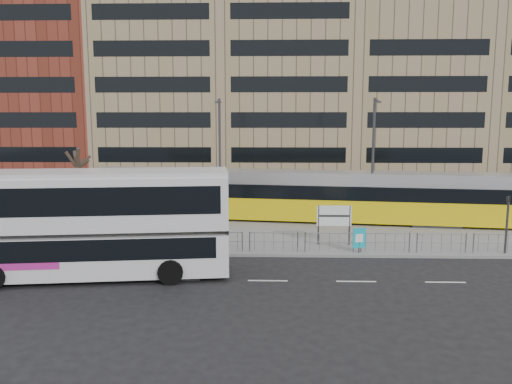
{
  "coord_description": "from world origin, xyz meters",
  "views": [
    {
      "loc": [
        2.07,
        -25.82,
        7.25
      ],
      "look_at": [
        1.19,
        6.0,
        2.62
      ],
      "focal_mm": 35.0,
      "sensor_mm": 36.0,
      "label": 1
    }
  ],
  "objects_px": {
    "tram": "(295,195)",
    "traffic_light_east": "(507,217)",
    "lamp_post_west": "(220,153)",
    "lamp_post_east": "(373,156)",
    "station_sign": "(334,218)",
    "double_decker_bus": "(92,220)",
    "bare_tree": "(76,146)",
    "pedestrian": "(89,212)",
    "ad_panel": "(359,239)",
    "traffic_light_west": "(58,213)"
  },
  "relations": [
    {
      "from": "pedestrian",
      "to": "traffic_light_east",
      "type": "relative_size",
      "value": 0.58
    },
    {
      "from": "lamp_post_east",
      "to": "station_sign",
      "type": "bearing_deg",
      "value": -119.83
    },
    {
      "from": "lamp_post_east",
      "to": "bare_tree",
      "type": "bearing_deg",
      "value": 177.32
    },
    {
      "from": "traffic_light_west",
      "to": "traffic_light_east",
      "type": "relative_size",
      "value": 1.0
    },
    {
      "from": "tram",
      "to": "ad_panel",
      "type": "xyz_separation_m",
      "value": [
        3.03,
        -8.84,
        -0.97
      ]
    },
    {
      "from": "ad_panel",
      "to": "traffic_light_west",
      "type": "relative_size",
      "value": 0.44
    },
    {
      "from": "lamp_post_west",
      "to": "bare_tree",
      "type": "height_order",
      "value": "lamp_post_west"
    },
    {
      "from": "ad_panel",
      "to": "bare_tree",
      "type": "bearing_deg",
      "value": 140.0
    },
    {
      "from": "double_decker_bus",
      "to": "traffic_light_west",
      "type": "relative_size",
      "value": 4.08
    },
    {
      "from": "double_decker_bus",
      "to": "pedestrian",
      "type": "bearing_deg",
      "value": 103.81
    },
    {
      "from": "tram",
      "to": "pedestrian",
      "type": "distance_m",
      "value": 14.22
    },
    {
      "from": "bare_tree",
      "to": "ad_panel",
      "type": "bearing_deg",
      "value": -24.71
    },
    {
      "from": "ad_panel",
      "to": "lamp_post_east",
      "type": "bearing_deg",
      "value": 58.79
    },
    {
      "from": "bare_tree",
      "to": "traffic_light_west",
      "type": "bearing_deg",
      "value": -76.81
    },
    {
      "from": "tram",
      "to": "traffic_light_east",
      "type": "bearing_deg",
      "value": -31.26
    },
    {
      "from": "lamp_post_west",
      "to": "bare_tree",
      "type": "relative_size",
      "value": 1.15
    },
    {
      "from": "tram",
      "to": "station_sign",
      "type": "distance_m",
      "value": 7.3
    },
    {
      "from": "station_sign",
      "to": "traffic_light_west",
      "type": "bearing_deg",
      "value": -175.62
    },
    {
      "from": "traffic_light_east",
      "to": "lamp_post_west",
      "type": "xyz_separation_m",
      "value": [
        -16.27,
        9.82,
        2.7
      ]
    },
    {
      "from": "tram",
      "to": "lamp_post_west",
      "type": "xyz_separation_m",
      "value": [
        -5.42,
        1.09,
        2.92
      ]
    },
    {
      "from": "lamp_post_east",
      "to": "bare_tree",
      "type": "distance_m",
      "value": 20.56
    },
    {
      "from": "station_sign",
      "to": "lamp_post_east",
      "type": "xyz_separation_m",
      "value": [
        3.27,
        5.7,
        3.07
      ]
    },
    {
      "from": "pedestrian",
      "to": "bare_tree",
      "type": "xyz_separation_m",
      "value": [
        -1.33,
        1.82,
        4.37
      ]
    },
    {
      "from": "pedestrian",
      "to": "bare_tree",
      "type": "distance_m",
      "value": 4.92
    },
    {
      "from": "lamp_post_east",
      "to": "tram",
      "type": "bearing_deg",
      "value": 165.45
    },
    {
      "from": "ad_panel",
      "to": "pedestrian",
      "type": "height_order",
      "value": "pedestrian"
    },
    {
      "from": "ad_panel",
      "to": "double_decker_bus",
      "type": "bearing_deg",
      "value": -177.87
    },
    {
      "from": "bare_tree",
      "to": "traffic_light_east",
      "type": "bearing_deg",
      "value": -17.66
    },
    {
      "from": "double_decker_bus",
      "to": "traffic_light_west",
      "type": "xyz_separation_m",
      "value": [
        -3.61,
        4.69,
        -0.55
      ]
    },
    {
      "from": "double_decker_bus",
      "to": "pedestrian",
      "type": "relative_size",
      "value": 6.98
    },
    {
      "from": "tram",
      "to": "traffic_light_west",
      "type": "relative_size",
      "value": 9.62
    },
    {
      "from": "tram",
      "to": "traffic_light_west",
      "type": "xyz_separation_m",
      "value": [
        -13.52,
        -8.22,
        0.22
      ]
    },
    {
      "from": "double_decker_bus",
      "to": "bare_tree",
      "type": "distance_m",
      "value": 13.93
    },
    {
      "from": "ad_panel",
      "to": "traffic_light_east",
      "type": "height_order",
      "value": "traffic_light_east"
    },
    {
      "from": "ad_panel",
      "to": "bare_tree",
      "type": "xyz_separation_m",
      "value": [
        -18.39,
        8.46,
        4.49
      ]
    },
    {
      "from": "traffic_light_west",
      "to": "traffic_light_east",
      "type": "bearing_deg",
      "value": -11.4
    },
    {
      "from": "station_sign",
      "to": "pedestrian",
      "type": "distance_m",
      "value": 16.66
    },
    {
      "from": "pedestrian",
      "to": "traffic_light_west",
      "type": "distance_m",
      "value": 6.13
    },
    {
      "from": "ad_panel",
      "to": "traffic_light_west",
      "type": "height_order",
      "value": "traffic_light_west"
    },
    {
      "from": "double_decker_bus",
      "to": "tram",
      "type": "xyz_separation_m",
      "value": [
        9.91,
        12.9,
        -0.77
      ]
    },
    {
      "from": "traffic_light_west",
      "to": "lamp_post_east",
      "type": "bearing_deg",
      "value": 9.99
    },
    {
      "from": "station_sign",
      "to": "traffic_light_east",
      "type": "relative_size",
      "value": 0.73
    },
    {
      "from": "tram",
      "to": "lamp_post_east",
      "type": "distance_m",
      "value": 6.07
    },
    {
      "from": "ad_panel",
      "to": "bare_tree",
      "type": "height_order",
      "value": "bare_tree"
    },
    {
      "from": "tram",
      "to": "station_sign",
      "type": "relative_size",
      "value": 13.2
    },
    {
      "from": "double_decker_bus",
      "to": "bare_tree",
      "type": "height_order",
      "value": "bare_tree"
    },
    {
      "from": "tram",
      "to": "lamp_post_west",
      "type": "bearing_deg",
      "value": 176.2
    },
    {
      "from": "traffic_light_west",
      "to": "ad_panel",
      "type": "bearing_deg",
      "value": -12.36
    },
    {
      "from": "station_sign",
      "to": "ad_panel",
      "type": "distance_m",
      "value": 2.26
    },
    {
      "from": "lamp_post_west",
      "to": "tram",
      "type": "bearing_deg",
      "value": -11.36
    }
  ]
}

